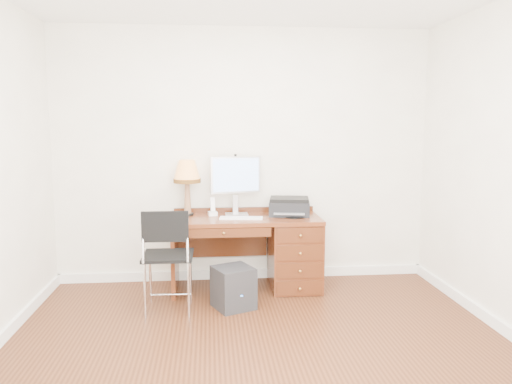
{
  "coord_description": "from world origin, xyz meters",
  "views": [
    {
      "loc": [
        -0.37,
        -3.59,
        1.7
      ],
      "look_at": [
        0.08,
        1.2,
        1.04
      ],
      "focal_mm": 35.0,
      "sensor_mm": 36.0,
      "label": 1
    }
  ],
  "objects": [
    {
      "name": "equipment_box",
      "position": [
        -0.16,
        0.86,
        0.19
      ],
      "size": [
        0.43,
        0.43,
        0.39
      ],
      "primitive_type": "cube",
      "rotation": [
        0.0,
        0.0,
        0.41
      ],
      "color": "black",
      "rests_on": "ground"
    },
    {
      "name": "printer",
      "position": [
        0.45,
        1.48,
        0.84
      ],
      "size": [
        0.46,
        0.38,
        0.18
      ],
      "rotation": [
        0.0,
        0.0,
        -0.16
      ],
      "color": "black",
      "rests_on": "desk"
    },
    {
      "name": "mouse_pad",
      "position": [
        0.49,
        1.35,
        0.76
      ],
      "size": [
        0.2,
        0.2,
        0.04
      ],
      "color": "black",
      "rests_on": "desk"
    },
    {
      "name": "keyboard",
      "position": [
        -0.06,
        1.31,
        0.76
      ],
      "size": [
        0.44,
        0.18,
        0.02
      ],
      "primitive_type": "cube",
      "rotation": [
        0.0,
        0.0,
        -0.13
      ],
      "color": "white",
      "rests_on": "desk"
    },
    {
      "name": "chair",
      "position": [
        -0.75,
        0.81,
        0.58
      ],
      "size": [
        0.45,
        0.45,
        0.95
      ],
      "rotation": [
        0.0,
        0.0,
        -0.01
      ],
      "color": "black",
      "rests_on": "ground"
    },
    {
      "name": "leg_lamp",
      "position": [
        -0.6,
        1.57,
        1.17
      ],
      "size": [
        0.28,
        0.28,
        0.57
      ],
      "color": "black",
      "rests_on": "desk"
    },
    {
      "name": "monitor",
      "position": [
        -0.09,
        1.55,
        1.13
      ],
      "size": [
        0.53,
        0.22,
        0.61
      ],
      "rotation": [
        0.0,
        0.0,
        0.21
      ],
      "color": "silver",
      "rests_on": "desk"
    },
    {
      "name": "pen_cup",
      "position": [
        0.42,
        1.55,
        0.8
      ],
      "size": [
        0.08,
        0.08,
        0.1
      ],
      "primitive_type": "cylinder",
      "color": "black",
      "rests_on": "desk"
    },
    {
      "name": "ground",
      "position": [
        0.0,
        0.0,
        0.0
      ],
      "size": [
        4.0,
        4.0,
        0.0
      ],
      "primitive_type": "plane",
      "color": "#391B0D",
      "rests_on": "ground"
    },
    {
      "name": "desk",
      "position": [
        0.32,
        1.4,
        0.41
      ],
      "size": [
        1.5,
        0.67,
        0.75
      ],
      "color": "#632B14",
      "rests_on": "ground"
    },
    {
      "name": "room_shell",
      "position": [
        0.0,
        0.63,
        0.05
      ],
      "size": [
        4.0,
        4.0,
        4.0
      ],
      "color": "white",
      "rests_on": "ground"
    },
    {
      "name": "phone",
      "position": [
        -0.34,
        1.52,
        0.81
      ],
      "size": [
        0.1,
        0.1,
        0.19
      ],
      "rotation": [
        0.0,
        0.0,
        0.16
      ],
      "color": "white",
      "rests_on": "desk"
    }
  ]
}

